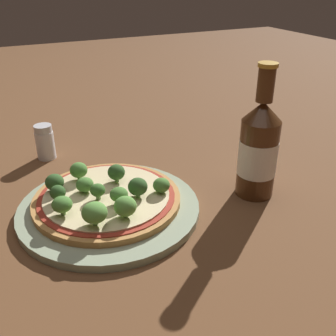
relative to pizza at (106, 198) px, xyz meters
name	(u,v)px	position (x,y,z in m)	size (l,w,h in m)	color
ground_plane	(110,211)	(0.01, 0.00, -0.02)	(3.00, 3.00, 0.00)	brown
plate	(111,209)	(0.01, 0.00, -0.01)	(0.27, 0.27, 0.01)	#93A384
pizza	(106,198)	(0.00, 0.00, 0.00)	(0.22, 0.22, 0.01)	#B77F42
broccoli_floret_0	(99,192)	(0.01, -0.01, 0.02)	(0.02, 0.02, 0.03)	#6B8E51
broccoli_floret_1	(55,182)	(-0.04, -0.07, 0.02)	(0.03, 0.03, 0.03)	#6B8E51
broccoli_floret_2	(116,172)	(-0.03, 0.03, 0.02)	(0.03, 0.03, 0.03)	#6B8E51
broccoli_floret_3	(79,170)	(-0.06, -0.02, 0.02)	(0.03, 0.03, 0.03)	#6B8E51
broccoli_floret_4	(95,213)	(0.07, -0.04, 0.03)	(0.03, 0.03, 0.03)	#6B8E51
broccoli_floret_5	(62,205)	(0.03, -0.07, 0.02)	(0.03, 0.03, 0.03)	#6B8E51
broccoli_floret_6	(58,193)	(-0.01, -0.07, 0.02)	(0.02, 0.02, 0.03)	#6B8E51
broccoli_floret_7	(161,185)	(0.03, 0.08, 0.02)	(0.03, 0.03, 0.02)	#6B8E51
broccoli_floret_8	(138,187)	(0.03, 0.04, 0.02)	(0.03, 0.03, 0.03)	#6B8E51
broccoli_floret_9	(125,206)	(0.07, 0.01, 0.02)	(0.03, 0.03, 0.03)	#6B8E51
broccoli_floret_10	(85,185)	(-0.02, -0.03, 0.02)	(0.03, 0.03, 0.02)	#6B8E51
broccoli_floret_11	(119,195)	(0.03, 0.01, 0.02)	(0.03, 0.03, 0.03)	#6B8E51
beer_bottle	(258,149)	(0.06, 0.23, 0.06)	(0.06, 0.06, 0.21)	#472814
pepper_shaker	(45,142)	(-0.22, -0.05, 0.01)	(0.03, 0.03, 0.07)	silver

